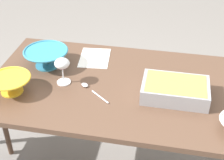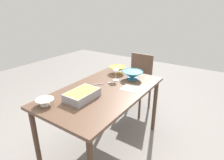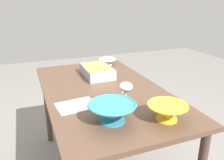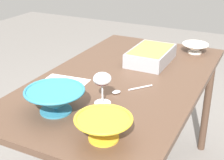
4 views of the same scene
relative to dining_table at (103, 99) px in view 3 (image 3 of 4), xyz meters
name	(u,v)px [view 3 (image 3 of 4)]	position (x,y,z in m)	size (l,w,h in m)	color
dining_table	(103,99)	(0.00, 0.00, 0.00)	(1.45, 0.83, 0.78)	brown
wine_glass	(126,88)	(-0.31, -0.04, 0.20)	(0.08, 0.08, 0.15)	white
casserole_dish	(97,71)	(0.29, -0.05, 0.13)	(0.34, 0.22, 0.08)	#99999E
mixing_bowl	(112,111)	(-0.46, 0.11, 0.14)	(0.26, 0.26, 0.11)	teal
small_bowl	(107,61)	(0.58, -0.25, 0.12)	(0.17, 0.17, 0.06)	white
serving_bowl	(167,111)	(-0.55, -0.17, 0.14)	(0.22, 0.22, 0.09)	yellow
serving_spoon	(121,94)	(-0.16, -0.08, 0.09)	(0.18, 0.15, 0.01)	silver
napkin	(76,105)	(-0.21, 0.25, 0.09)	(0.18, 0.23, 0.00)	white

